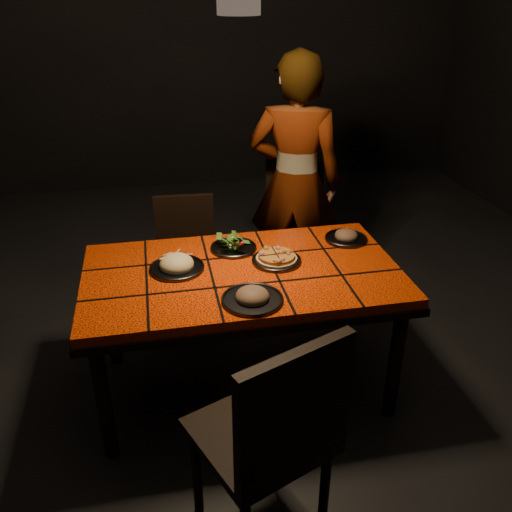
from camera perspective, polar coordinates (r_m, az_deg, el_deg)
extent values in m
cube|color=black|center=(3.20, -1.30, -13.68)|extent=(6.00, 7.00, 0.04)
cube|color=black|center=(5.93, -7.88, 21.41)|extent=(6.00, 0.04, 3.00)
cube|color=#FF3E08|center=(2.77, -1.45, -1.95)|extent=(1.60, 0.90, 0.05)
cube|color=black|center=(2.79, -1.44, -2.76)|extent=(1.62, 0.92, 0.04)
cylinder|color=black|center=(2.68, -15.72, -14.59)|extent=(0.07, 0.07, 0.66)
cylinder|color=black|center=(2.89, 14.44, -10.90)|extent=(0.07, 0.07, 0.66)
cylinder|color=black|center=(3.28, -15.10, -6.03)|extent=(0.07, 0.07, 0.66)
cylinder|color=black|center=(3.45, 9.41, -3.58)|extent=(0.07, 0.07, 0.66)
cube|color=black|center=(2.21, 0.36, -18.32)|extent=(0.61, 0.61, 0.04)
cube|color=black|center=(1.90, 4.12, -16.18)|extent=(0.45, 0.22, 0.51)
cylinder|color=black|center=(2.58, 1.49, -18.22)|extent=(0.04, 0.04, 0.48)
cylinder|color=black|center=(2.45, -6.26, -21.64)|extent=(0.04, 0.04, 0.48)
cylinder|color=black|center=(2.39, 7.20, -23.44)|extent=(0.04, 0.04, 0.48)
cube|color=black|center=(3.52, -7.24, -1.31)|extent=(0.40, 0.40, 0.04)
cube|color=black|center=(3.57, -7.53, 3.21)|extent=(0.38, 0.06, 0.42)
cylinder|color=black|center=(3.49, -9.51, -5.75)|extent=(0.03, 0.03, 0.39)
cylinder|color=black|center=(3.49, -4.43, -5.43)|extent=(0.03, 0.03, 0.39)
cylinder|color=black|center=(3.76, -9.47, -3.21)|extent=(0.03, 0.03, 0.39)
cylinder|color=black|center=(3.76, -4.76, -2.91)|extent=(0.03, 0.03, 0.39)
cube|color=black|center=(3.85, 3.60, 2.33)|extent=(0.56, 0.56, 0.04)
cube|color=black|center=(3.93, 4.13, 6.84)|extent=(0.41, 0.21, 0.47)
cylinder|color=black|center=(3.84, 0.56, -1.73)|extent=(0.04, 0.04, 0.44)
cylinder|color=black|center=(3.79, 5.67, -2.24)|extent=(0.04, 0.04, 0.44)
cylinder|color=black|center=(4.14, 1.50, 0.53)|extent=(0.04, 0.04, 0.44)
cylinder|color=black|center=(4.10, 6.25, 0.08)|extent=(0.04, 0.04, 0.44)
imported|color=brown|center=(3.65, 4.13, 7.65)|extent=(0.73, 0.61, 1.71)
cylinder|color=#343439|center=(2.84, 2.17, -0.51)|extent=(0.26, 0.26, 0.01)
torus|color=#343439|center=(2.83, 2.17, -0.36)|extent=(0.26, 0.26, 0.01)
cylinder|color=tan|center=(2.83, 2.17, -0.27)|extent=(0.23, 0.23, 0.01)
cylinder|color=gold|center=(2.82, 2.18, 0.00)|extent=(0.20, 0.20, 0.02)
cylinder|color=#343439|center=(2.79, -8.31, -1.30)|extent=(0.28, 0.28, 0.01)
torus|color=#343439|center=(2.79, -8.32, -1.15)|extent=(0.28, 0.28, 0.01)
ellipsoid|color=beige|center=(2.78, -8.35, -0.77)|extent=(0.17, 0.17, 0.09)
cylinder|color=#343439|center=(2.97, -2.39, 0.82)|extent=(0.25, 0.25, 0.01)
torus|color=#343439|center=(2.97, -2.39, 0.96)|extent=(0.25, 0.25, 0.01)
cylinder|color=#343439|center=(2.50, -0.39, -4.65)|extent=(0.29, 0.29, 0.01)
torus|color=#343439|center=(2.49, -0.39, -4.49)|extent=(0.29, 0.29, 0.01)
ellipsoid|color=brown|center=(2.48, -0.39, -4.07)|extent=(0.17, 0.17, 0.09)
cylinder|color=#343439|center=(3.12, 9.44, 1.78)|extent=(0.24, 0.24, 0.01)
torus|color=#343439|center=(3.11, 9.45, 1.91)|extent=(0.24, 0.24, 0.01)
ellipsoid|color=brown|center=(3.11, 9.48, 2.21)|extent=(0.14, 0.14, 0.08)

